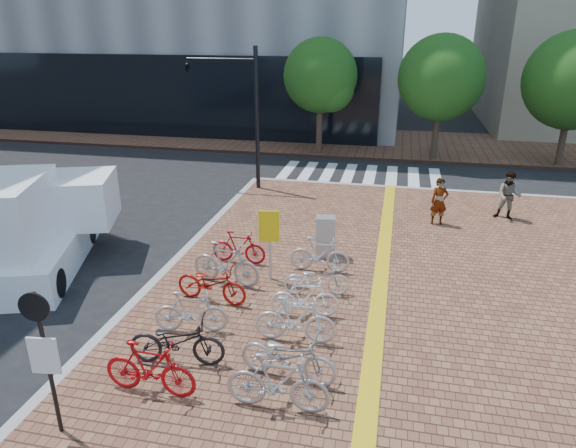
% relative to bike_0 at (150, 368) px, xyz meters
% --- Properties ---
extents(ground, '(120.00, 120.00, 0.00)m').
position_rel_bike_0_xyz_m(ground, '(1.99, 2.44, -0.70)').
color(ground, black).
rests_on(ground, ground).
extents(kerb_north, '(14.00, 0.25, 0.15)m').
position_rel_bike_0_xyz_m(kerb_north, '(4.99, 14.44, -0.62)').
color(kerb_north, gray).
rests_on(kerb_north, ground).
extents(far_sidewalk, '(70.00, 8.00, 0.15)m').
position_rel_bike_0_xyz_m(far_sidewalk, '(1.99, 23.44, -0.62)').
color(far_sidewalk, brown).
rests_on(far_sidewalk, ground).
extents(crosswalk, '(7.50, 4.00, 0.01)m').
position_rel_bike_0_xyz_m(crosswalk, '(2.49, 16.44, -0.69)').
color(crosswalk, silver).
rests_on(crosswalk, ground).
extents(street_trees, '(16.20, 4.60, 6.35)m').
position_rel_bike_0_xyz_m(street_trees, '(7.03, 19.89, 3.40)').
color(street_trees, '#38281E').
rests_on(street_trees, far_sidewalk).
extents(bike_0, '(1.82, 0.55, 1.09)m').
position_rel_bike_0_xyz_m(bike_0, '(0.00, 0.00, 0.00)').
color(bike_0, '#B90D12').
rests_on(bike_0, sidewalk).
extents(bike_1, '(2.03, 0.93, 1.03)m').
position_rel_bike_0_xyz_m(bike_1, '(0.11, 0.97, -0.03)').
color(bike_1, black).
rests_on(bike_1, sidewalk).
extents(bike_2, '(1.72, 0.77, 1.00)m').
position_rel_bike_0_xyz_m(bike_2, '(-0.06, 2.12, -0.04)').
color(bike_2, '#BBBABF').
rests_on(bike_2, sidewalk).
extents(bike_3, '(1.94, 0.89, 0.98)m').
position_rel_bike_0_xyz_m(bike_3, '(-0.09, 3.51, -0.05)').
color(bike_3, '#A3120B').
rests_on(bike_3, sidewalk).
extents(bike_4, '(2.00, 0.85, 1.17)m').
position_rel_bike_0_xyz_m(bike_4, '(-0.04, 4.49, 0.04)').
color(bike_4, '#A4A4A9').
rests_on(bike_4, sidewalk).
extents(bike_5, '(1.61, 0.49, 0.96)m').
position_rel_bike_0_xyz_m(bike_5, '(-0.10, 5.80, -0.07)').
color(bike_5, '#AA0C1A').
rests_on(bike_5, sidewalk).
extents(bike_6, '(1.90, 0.56, 1.14)m').
position_rel_bike_0_xyz_m(bike_6, '(2.41, 0.08, 0.02)').
color(bike_6, '#A4A3A8').
rests_on(bike_6, sidewalk).
extents(bike_7, '(2.04, 0.95, 1.03)m').
position_rel_bike_0_xyz_m(bike_7, '(2.41, 0.97, -0.03)').
color(bike_7, '#ACABB0').
rests_on(bike_7, sidewalk).
extents(bike_8, '(1.81, 0.60, 1.07)m').
position_rel_bike_0_xyz_m(bike_8, '(2.29, 2.23, -0.01)').
color(bike_8, silver).
rests_on(bike_8, sidewalk).
extents(bike_9, '(1.68, 0.70, 0.98)m').
position_rel_bike_0_xyz_m(bike_9, '(2.29, 3.29, -0.05)').
color(bike_9, white).
rests_on(bike_9, sidewalk).
extents(bike_10, '(1.76, 0.89, 0.88)m').
position_rel_bike_0_xyz_m(bike_10, '(2.41, 4.39, -0.10)').
color(bike_10, silver).
rests_on(bike_10, sidewalk).
extents(bike_11, '(1.69, 0.51, 1.01)m').
position_rel_bike_0_xyz_m(bike_11, '(2.27, 5.74, -0.04)').
color(bike_11, '#BCBCC1').
rests_on(bike_11, sidewalk).
extents(pedestrian_a, '(0.67, 0.53, 1.63)m').
position_rel_bike_0_xyz_m(pedestrian_a, '(5.69, 10.24, 0.27)').
color(pedestrian_a, gray).
rests_on(pedestrian_a, sidewalk).
extents(pedestrian_b, '(0.99, 0.87, 1.73)m').
position_rel_bike_0_xyz_m(pedestrian_b, '(8.11, 11.29, 0.32)').
color(pedestrian_b, '#525A68').
rests_on(pedestrian_b, sidewalk).
extents(utility_box, '(0.62, 0.49, 1.24)m').
position_rel_bike_0_xyz_m(utility_box, '(2.27, 6.78, 0.08)').
color(utility_box, '#B5B4B9').
rests_on(utility_box, sidewalk).
extents(yellow_sign, '(0.54, 0.17, 1.98)m').
position_rel_bike_0_xyz_m(yellow_sign, '(1.05, 4.94, 0.83)').
color(yellow_sign, '#B7B7BC').
rests_on(yellow_sign, sidewalk).
extents(notice_sign, '(0.50, 0.14, 2.68)m').
position_rel_bike_0_xyz_m(notice_sign, '(-1.08, -1.25, 1.15)').
color(notice_sign, black).
rests_on(notice_sign, sidewalk).
extents(traffic_light_pole, '(3.07, 1.19, 5.73)m').
position_rel_bike_0_xyz_m(traffic_light_pole, '(-2.84, 13.06, 3.41)').
color(traffic_light_pole, black).
rests_on(traffic_light_pole, sidewalk).
extents(box_truck, '(3.69, 5.42, 2.89)m').
position_rel_bike_0_xyz_m(box_truck, '(-5.62, 4.38, 0.66)').
color(box_truck, white).
rests_on(box_truck, ground).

